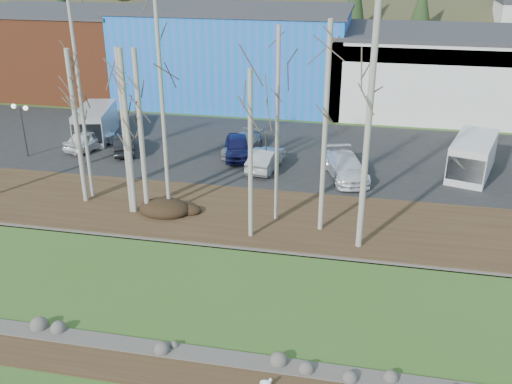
% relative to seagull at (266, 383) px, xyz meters
% --- Properties ---
extents(dirt_strip, '(80.00, 1.80, 0.03)m').
position_rel_seagull_xyz_m(dirt_strip, '(-3.74, 0.08, -0.17)').
color(dirt_strip, '#382616').
rests_on(dirt_strip, ground).
extents(near_bank_rocks, '(80.00, 0.80, 0.50)m').
position_rel_seagull_xyz_m(near_bank_rocks, '(-3.74, 1.08, -0.19)').
color(near_bank_rocks, '#47423D').
rests_on(near_bank_rocks, ground).
extents(river, '(80.00, 8.00, 0.90)m').
position_rel_seagull_xyz_m(river, '(-3.74, 5.18, -0.19)').
color(river, black).
rests_on(river, ground).
extents(far_bank_rocks, '(80.00, 0.80, 0.46)m').
position_rel_seagull_xyz_m(far_bank_rocks, '(-3.74, 9.28, -0.19)').
color(far_bank_rocks, '#47423D').
rests_on(far_bank_rocks, ground).
extents(far_bank, '(80.00, 7.00, 0.15)m').
position_rel_seagull_xyz_m(far_bank, '(-3.74, 12.48, -0.11)').
color(far_bank, '#382616').
rests_on(far_bank, ground).
extents(parking_lot, '(80.00, 14.00, 0.14)m').
position_rel_seagull_xyz_m(parking_lot, '(-3.74, 22.98, -0.12)').
color(parking_lot, black).
rests_on(parking_lot, ground).
extents(building_brick, '(16.32, 12.24, 7.80)m').
position_rel_seagull_xyz_m(building_brick, '(-27.74, 36.98, 3.72)').
color(building_brick, brown).
rests_on(building_brick, ground).
extents(building_blue, '(20.40, 12.24, 8.30)m').
position_rel_seagull_xyz_m(building_blue, '(-9.74, 36.98, 3.97)').
color(building_blue, blue).
rests_on(building_blue, ground).
extents(building_white, '(18.36, 12.24, 6.80)m').
position_rel_seagull_xyz_m(building_white, '(8.26, 36.96, 3.22)').
color(building_white, silver).
rests_on(building_white, ground).
extents(seagull, '(0.46, 0.24, 0.34)m').
position_rel_seagull_xyz_m(seagull, '(0.00, 0.00, 0.00)').
color(seagull, gold).
rests_on(seagull, ground).
extents(dirt_mound, '(2.82, 1.99, 0.55)m').
position_rel_seagull_xyz_m(dirt_mound, '(-7.81, 11.78, 0.24)').
color(dirt_mound, black).
rests_on(dirt_mound, far_bank).
extents(birch_1, '(0.19, 0.19, 10.87)m').
position_rel_seagull_xyz_m(birch_1, '(-12.67, 13.07, 5.40)').
color(birch_1, '#A8A398').
rests_on(birch_1, far_bank).
extents(birch_2, '(0.27, 0.27, 8.51)m').
position_rel_seagull_xyz_m(birch_2, '(-12.73, 12.37, 4.22)').
color(birch_2, '#A8A398').
rests_on(birch_2, far_bank).
extents(birch_3, '(0.21, 0.21, 11.51)m').
position_rel_seagull_xyz_m(birch_3, '(-7.64, 12.04, 5.72)').
color(birch_3, '#A8A398').
rests_on(birch_3, far_bank).
extents(birch_4, '(0.26, 0.26, 8.82)m').
position_rel_seagull_xyz_m(birch_4, '(-8.72, 11.59, 4.37)').
color(birch_4, '#A8A398').
rests_on(birch_4, far_bank).
extents(birch_5, '(0.20, 0.20, 9.97)m').
position_rel_seagull_xyz_m(birch_5, '(-1.77, 12.28, 4.95)').
color(birch_5, '#A8A398').
rests_on(birch_5, far_bank).
extents(birch_6, '(0.22, 0.22, 8.34)m').
position_rel_seagull_xyz_m(birch_6, '(-2.68, 10.14, 4.13)').
color(birch_6, '#A8A398').
rests_on(birch_6, far_bank).
extents(birch_7, '(0.29, 0.29, 11.82)m').
position_rel_seagull_xyz_m(birch_7, '(2.65, 10.16, 5.87)').
color(birch_7, '#A8A398').
rests_on(birch_7, far_bank).
extents(birch_8, '(0.24, 0.24, 10.40)m').
position_rel_seagull_xyz_m(birch_8, '(0.65, 11.57, 5.16)').
color(birch_8, '#A8A398').
rests_on(birch_8, far_bank).
extents(birch_10, '(0.26, 0.26, 8.82)m').
position_rel_seagull_xyz_m(birch_10, '(-9.46, 11.59, 4.37)').
color(birch_10, '#A8A398').
rests_on(birch_10, far_bank).
extents(birch_11, '(0.26, 0.26, 8.82)m').
position_rel_seagull_xyz_m(birch_11, '(-9.61, 11.59, 4.37)').
color(birch_11, '#A8A398').
rests_on(birch_11, far_bank).
extents(street_lamp, '(1.35, 0.57, 3.61)m').
position_rel_seagull_xyz_m(street_lamp, '(-20.08, 18.32, 2.79)').
color(street_lamp, '#262628').
rests_on(street_lamp, parking_lot).
extents(car_0, '(2.70, 4.43, 1.41)m').
position_rel_seagull_xyz_m(car_0, '(-16.60, 20.72, 0.66)').
color(car_0, white).
rests_on(car_0, parking_lot).
extents(car_1, '(2.79, 4.08, 1.27)m').
position_rel_seagull_xyz_m(car_1, '(-13.86, 20.39, 0.59)').
color(car_1, black).
rests_on(car_1, parking_lot).
extents(car_2, '(2.40, 4.62, 1.28)m').
position_rel_seagull_xyz_m(car_2, '(-5.78, 21.90, 0.59)').
color(car_2, gray).
rests_on(car_2, parking_lot).
extents(car_3, '(2.77, 4.61, 1.47)m').
position_rel_seagull_xyz_m(car_3, '(-5.93, 21.10, 0.69)').
color(car_3, '#161748').
rests_on(car_3, parking_lot).
extents(car_4, '(1.97, 4.39, 1.40)m').
position_rel_seagull_xyz_m(car_4, '(-3.64, 19.30, 0.65)').
color(car_4, '#B1B1B4').
rests_on(car_4, parking_lot).
extents(car_5, '(3.47, 5.38, 1.45)m').
position_rel_seagull_xyz_m(car_5, '(1.51, 18.77, 0.68)').
color(car_5, white).
rests_on(car_5, parking_lot).
extents(van_white, '(3.65, 5.77, 2.34)m').
position_rel_seagull_xyz_m(van_white, '(9.14, 20.83, 1.12)').
color(van_white, white).
rests_on(van_white, parking_lot).
extents(van_grey, '(3.32, 5.63, 2.31)m').
position_rel_seagull_xyz_m(van_grey, '(-17.15, 22.76, 1.10)').
color(van_grey, '#B8BBBD').
rests_on(van_grey, parking_lot).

